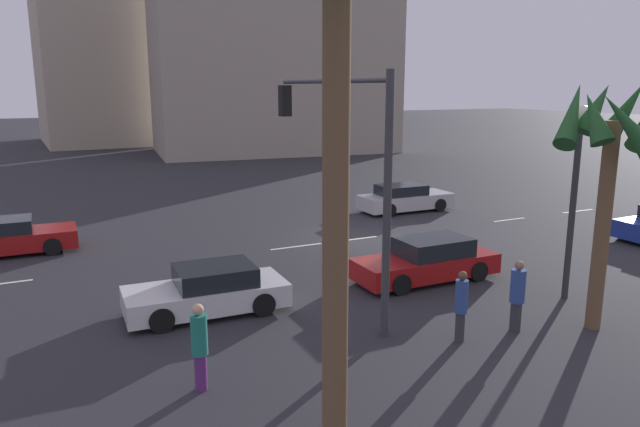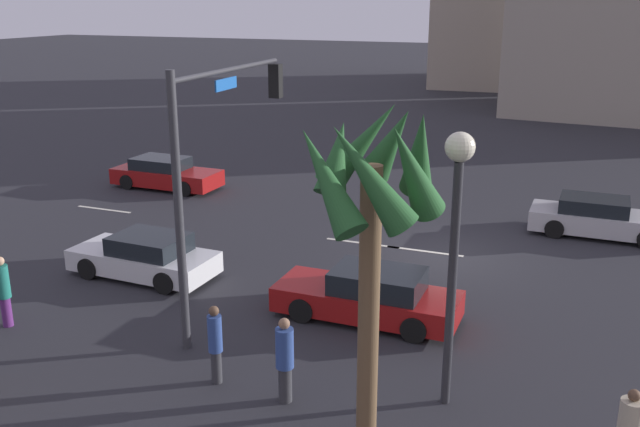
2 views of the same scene
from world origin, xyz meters
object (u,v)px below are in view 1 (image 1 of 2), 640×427
streetlamp (577,164)px  pedestrian_1 (517,294)px  building_2 (272,53)px  pedestrian_2 (200,345)px  car_1 (405,199)px  palm_tree_0 (616,137)px  traffic_signal (344,150)px  building_1 (91,37)px  palm_tree_1 (335,20)px  pedestrian_3 (461,304)px  car_0 (208,291)px  car_3 (427,261)px  car_4 (6,238)px

streetlamp → pedestrian_1: streetlamp is taller
pedestrian_1 → building_2: bearing=-103.3°
pedestrian_2 → streetlamp: bearing=-176.7°
car_1 → palm_tree_0: size_ratio=0.75×
traffic_signal → pedestrian_2: 6.39m
building_1 → traffic_signal: bearing=88.6°
palm_tree_0 → palm_tree_1: (8.25, 1.45, 2.13)m
pedestrian_3 → palm_tree_1: palm_tree_1 is taller
palm_tree_0 → building_1: size_ratio=0.28×
traffic_signal → building_1: 56.25m
car_0 → car_1: 15.18m
pedestrian_1 → palm_tree_0: (-1.98, 0.77, 3.89)m
car_3 → streetlamp: streetlamp is taller
car_4 → building_2: (-21.75, -28.90, 8.47)m
pedestrian_1 → pedestrian_2: (7.86, -0.54, 0.01)m
pedestrian_3 → palm_tree_0: palm_tree_0 is taller
car_0 → palm_tree_1: palm_tree_1 is taller
car_0 → streetlamp: streetlamp is taller
pedestrian_2 → palm_tree_1: palm_tree_1 is taller
car_0 → pedestrian_3: size_ratio=2.47×
car_4 → palm_tree_0: size_ratio=0.75×
palm_tree_0 → car_0: bearing=-32.0°
pedestrian_2 → building_1: size_ratio=0.08×
traffic_signal → palm_tree_0: 6.55m
car_1 → car_4: bearing=0.4°
traffic_signal → palm_tree_0: bearing=142.2°
traffic_signal → palm_tree_1: size_ratio=0.69×
pedestrian_2 → building_2: building_2 is taller
car_0 → pedestrian_2: 4.26m
pedestrian_1 → car_0: bearing=-34.9°
pedestrian_2 → building_2: size_ratio=0.09×
building_1 → car_0: bearing=85.1°
pedestrian_3 → building_1: 59.89m
streetlamp → pedestrian_3: bearing=12.6°
streetlamp → palm_tree_0: bearing=61.8°
building_2 → palm_tree_1: bearing=75.4°
car_4 → palm_tree_1: bearing=109.4°
traffic_signal → car_4: bearing=-49.8°
car_4 → building_1: bearing=-99.5°
pedestrian_2 → palm_tree_0: size_ratio=0.29×
palm_tree_1 → building_1: bearing=-92.0°
palm_tree_1 → building_1: (-2.12, -61.28, 4.27)m
pedestrian_2 → palm_tree_0: bearing=172.4°
car_3 → palm_tree_1: size_ratio=0.50×
car_4 → pedestrian_3: 16.68m
car_1 → building_2: building_2 is taller
pedestrian_1 → building_1: (4.15, -59.06, 10.28)m
pedestrian_3 → car_0: bearing=-42.2°
car_3 → building_2: bearing=-104.2°
palm_tree_1 → building_2: size_ratio=0.43×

